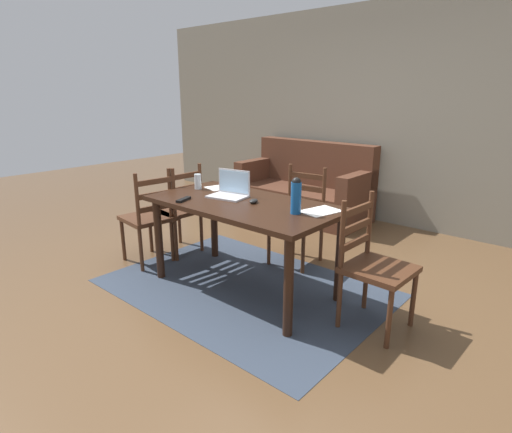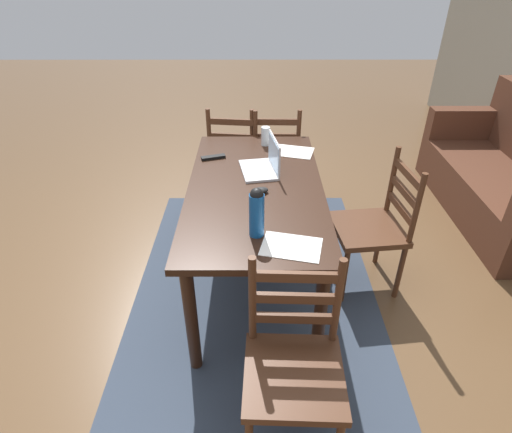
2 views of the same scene
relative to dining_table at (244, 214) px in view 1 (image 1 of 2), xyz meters
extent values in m
plane|color=brown|center=(0.00, 0.00, -0.68)|extent=(14.00, 14.00, 0.00)
cube|color=#333D4C|center=(0.00, 0.00, -0.67)|extent=(2.34, 1.66, 0.01)
cube|color=gray|center=(0.00, 2.69, 0.67)|extent=(8.00, 0.12, 2.70)
cube|color=black|center=(0.00, 0.00, 0.08)|extent=(1.62, 0.84, 0.04)
cylinder|color=black|center=(-0.73, -0.34, -0.31)|extent=(0.07, 0.07, 0.74)
cylinder|color=black|center=(0.73, -0.34, -0.31)|extent=(0.07, 0.07, 0.74)
cylinder|color=black|center=(-0.73, 0.34, -0.31)|extent=(0.07, 0.07, 0.74)
cylinder|color=black|center=(0.73, 0.34, -0.31)|extent=(0.07, 0.07, 0.74)
cube|color=#4C2B19|center=(-1.14, -0.17, -0.23)|extent=(0.49, 0.49, 0.04)
cylinder|color=#4C2B19|center=(-1.35, -0.34, -0.46)|extent=(0.04, 0.04, 0.43)
cylinder|color=#4C2B19|center=(-1.31, 0.04, -0.46)|extent=(0.04, 0.04, 0.43)
cylinder|color=#4C2B19|center=(-0.97, -0.38, -0.46)|extent=(0.04, 0.04, 0.43)
cylinder|color=#4C2B19|center=(-0.93, 0.00, -0.46)|extent=(0.04, 0.04, 0.43)
cylinder|color=#4C2B19|center=(-0.96, -0.38, 0.02)|extent=(0.04, 0.04, 0.50)
cylinder|color=#4C2B19|center=(-0.92, 0.00, 0.02)|extent=(0.04, 0.04, 0.50)
cube|color=#4C2B19|center=(-0.94, -0.19, -0.08)|extent=(0.07, 0.36, 0.05)
cube|color=#4C2B19|center=(-0.94, -0.19, 0.05)|extent=(0.07, 0.36, 0.05)
cube|color=#4C2B19|center=(-0.94, -0.19, 0.17)|extent=(0.07, 0.36, 0.05)
cube|color=#4C2B19|center=(-1.14, 0.17, -0.23)|extent=(0.45, 0.45, 0.04)
cylinder|color=#4C2B19|center=(-1.33, -0.02, -0.46)|extent=(0.04, 0.04, 0.43)
cylinder|color=#4C2B19|center=(-1.32, 0.36, -0.46)|extent=(0.04, 0.04, 0.43)
cylinder|color=#4C2B19|center=(-0.95, -0.03, -0.46)|extent=(0.04, 0.04, 0.43)
cylinder|color=#4C2B19|center=(-0.94, 0.35, -0.46)|extent=(0.04, 0.04, 0.43)
cylinder|color=#4C2B19|center=(-0.94, -0.03, 0.02)|extent=(0.04, 0.04, 0.50)
cylinder|color=#4C2B19|center=(-0.93, 0.35, 0.02)|extent=(0.04, 0.04, 0.50)
cube|color=#4C2B19|center=(-0.94, 0.16, -0.08)|extent=(0.03, 0.36, 0.05)
cube|color=#4C2B19|center=(-0.94, 0.16, 0.05)|extent=(0.03, 0.36, 0.05)
cube|color=#4C2B19|center=(-0.94, 0.16, 0.17)|extent=(0.03, 0.36, 0.05)
cube|color=#4C2B19|center=(1.14, 0.17, -0.23)|extent=(0.46, 0.46, 0.04)
cylinder|color=#4C2B19|center=(1.34, 0.35, -0.46)|extent=(0.04, 0.04, 0.43)
cylinder|color=#4C2B19|center=(1.32, -0.03, -0.46)|extent=(0.04, 0.04, 0.43)
cylinder|color=#4C2B19|center=(0.96, 0.37, -0.46)|extent=(0.04, 0.04, 0.43)
cylinder|color=#4C2B19|center=(0.94, -0.01, -0.46)|extent=(0.04, 0.04, 0.43)
cylinder|color=#4C2B19|center=(0.95, 0.37, 0.02)|extent=(0.04, 0.04, 0.50)
cylinder|color=#4C2B19|center=(0.93, -0.01, 0.02)|extent=(0.04, 0.04, 0.50)
cube|color=#4C2B19|center=(0.94, 0.18, -0.08)|extent=(0.04, 0.36, 0.05)
cube|color=#4C2B19|center=(0.94, 0.18, 0.05)|extent=(0.04, 0.36, 0.05)
cube|color=#4C2B19|center=(0.94, 0.18, 0.17)|extent=(0.04, 0.36, 0.05)
cube|color=#4C2B19|center=(0.00, 0.75, -0.23)|extent=(0.49, 0.49, 0.04)
cylinder|color=#4C2B19|center=(0.21, 0.59, -0.46)|extent=(0.04, 0.04, 0.43)
cylinder|color=#4C2B19|center=(-0.17, 0.54, -0.46)|extent=(0.04, 0.04, 0.43)
cylinder|color=#4C2B19|center=(0.17, 0.96, -0.46)|extent=(0.04, 0.04, 0.43)
cylinder|color=#4C2B19|center=(-0.21, 0.92, -0.46)|extent=(0.04, 0.04, 0.43)
cylinder|color=#4C2B19|center=(0.17, 0.97, 0.02)|extent=(0.04, 0.04, 0.50)
cylinder|color=#4C2B19|center=(-0.21, 0.93, 0.02)|extent=(0.04, 0.04, 0.50)
cube|color=#4C2B19|center=(-0.02, 0.95, -0.08)|extent=(0.36, 0.06, 0.05)
cube|color=#4C2B19|center=(-0.02, 0.95, 0.05)|extent=(0.36, 0.06, 0.05)
cube|color=#4C2B19|center=(-0.02, 0.95, 0.17)|extent=(0.36, 0.06, 0.05)
cube|color=#512D1E|center=(-0.90, 2.14, -0.48)|extent=(1.80, 0.80, 0.40)
cube|color=#512D1E|center=(-0.90, 2.44, 0.02)|extent=(1.80, 0.20, 0.60)
cube|color=#512D1E|center=(-0.08, 2.14, -0.13)|extent=(0.16, 0.80, 0.30)
cube|color=#512D1E|center=(-1.72, 2.14, -0.13)|extent=(0.16, 0.80, 0.30)
cube|color=silver|center=(-0.21, 0.02, 0.11)|extent=(0.35, 0.27, 0.02)
cube|color=silver|center=(-0.22, 0.12, 0.22)|extent=(0.32, 0.07, 0.21)
cube|color=#A5CCEA|center=(-0.22, 0.12, 0.22)|extent=(0.29, 0.06, 0.19)
cylinder|color=#145199|center=(0.52, 0.01, 0.22)|extent=(0.08, 0.08, 0.24)
sphere|color=black|center=(0.52, 0.01, 0.34)|extent=(0.07, 0.07, 0.07)
cylinder|color=silver|center=(-0.65, 0.08, 0.17)|extent=(0.06, 0.06, 0.14)
ellipsoid|color=black|center=(0.09, 0.03, 0.12)|extent=(0.09, 0.11, 0.03)
cube|color=black|center=(-0.40, -0.30, 0.11)|extent=(0.09, 0.18, 0.02)
cube|color=white|center=(0.63, 0.18, 0.10)|extent=(0.27, 0.34, 0.00)
cube|color=white|center=(-0.52, 0.27, 0.10)|extent=(0.28, 0.34, 0.00)
camera|label=1|loc=(2.25, -2.42, 0.97)|focal=29.13mm
camera|label=2|loc=(2.30, 0.00, 1.37)|focal=29.40mm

